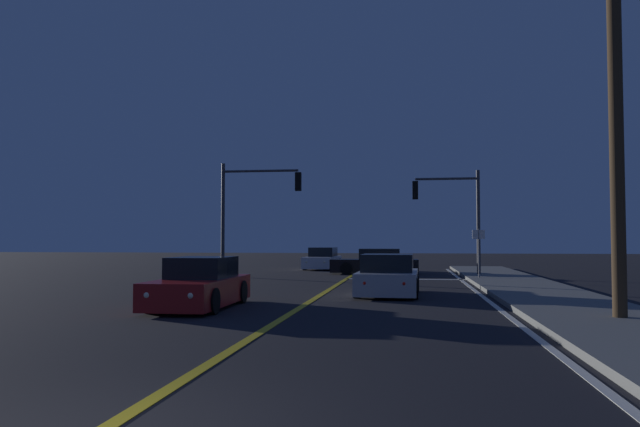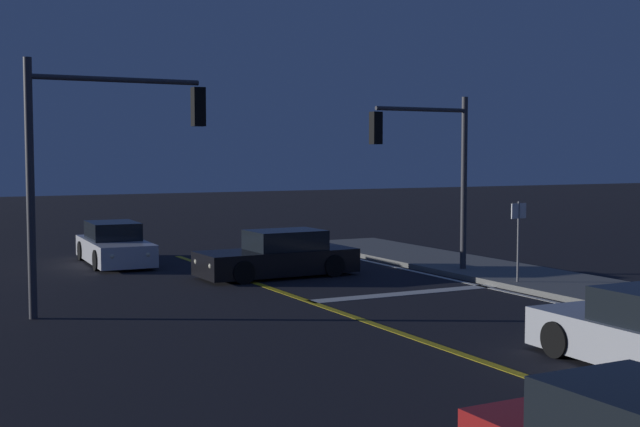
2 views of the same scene
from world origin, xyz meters
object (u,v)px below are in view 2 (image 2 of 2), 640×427
traffic_signal_far_left (98,145)px  street_sign_corner (518,229)px  traffic_signal_near_right (430,157)px  car_mid_block_white (114,246)px  car_lead_oncoming_black (279,257)px

traffic_signal_far_left → street_sign_corner: (10.70, -1.40, -2.19)m
traffic_signal_near_right → traffic_signal_far_left: 9.91m
car_mid_block_white → street_sign_corner: bearing=132.7°
traffic_signal_near_right → street_sign_corner: (0.90, -2.80, -1.90)m
car_lead_oncoming_black → traffic_signal_near_right: (3.92, -1.94, 2.87)m
street_sign_corner → car_mid_block_white: bearing=130.4°
car_lead_oncoming_black → street_sign_corner: bearing=-136.2°
car_lead_oncoming_black → traffic_signal_near_right: traffic_signal_near_right is taller
car_lead_oncoming_black → street_sign_corner: 6.83m
car_mid_block_white → car_lead_oncoming_black: 6.18m
traffic_signal_near_right → street_sign_corner: size_ratio=2.27×
car_lead_oncoming_black → car_mid_block_white: bearing=33.2°
car_mid_block_white → street_sign_corner: 12.92m
car_mid_block_white → traffic_signal_near_right: bearing=139.0°
street_sign_corner → car_lead_oncoming_black: bearing=135.5°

